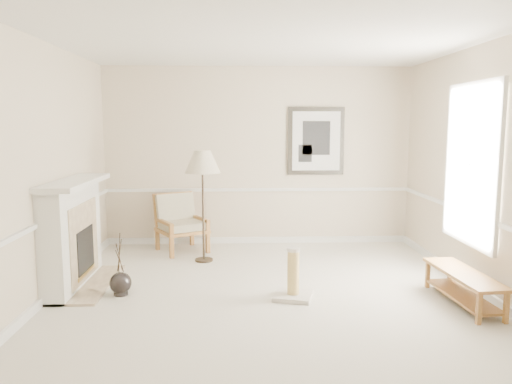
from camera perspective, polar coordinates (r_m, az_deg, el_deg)
ground at (r=5.78m, az=1.34°, el=-12.19°), size 5.50×5.50×0.00m
room at (r=5.52m, az=2.79°, el=6.64°), size 5.04×5.54×2.92m
fireplace at (r=6.49m, az=-20.17°, el=-4.56°), size 0.64×1.64×1.31m
floor_vase at (r=6.09m, az=-15.22°, el=-10.08°), size 0.25×0.25×0.74m
armchair at (r=7.92m, az=-8.76°, el=-3.19°), size 0.94×0.95×0.89m
floor_lamp at (r=7.12m, az=-6.13°, el=3.09°), size 0.66×0.66×1.60m
bench at (r=6.03m, az=22.62°, el=-9.55°), size 0.46×1.28×0.36m
scratching_post at (r=5.79m, az=4.27°, el=-10.24°), size 0.51×0.51×0.59m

